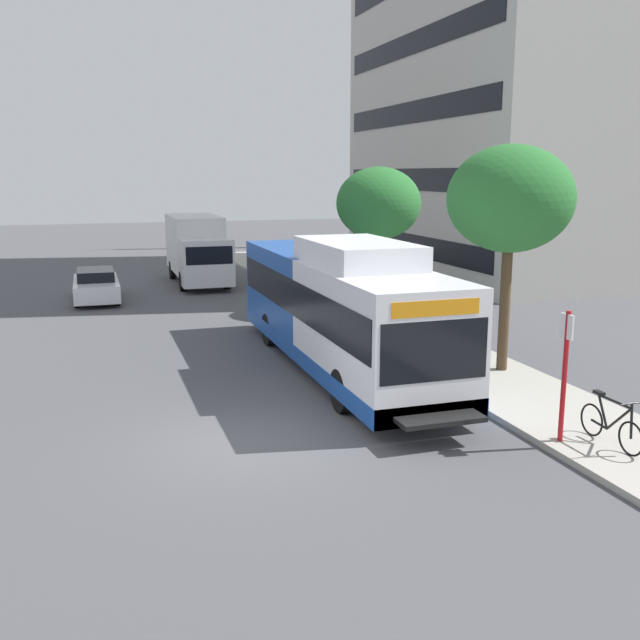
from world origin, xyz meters
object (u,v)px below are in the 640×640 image
object	(u,v)px
bus_stop_sign_pole	(565,366)
street_tree_near_stop	(510,200)
transit_bus	(339,308)
box_truck_background	(197,248)
street_tree_mid_block	(378,204)
bicycle_parked	(611,424)
parked_car_far_lane	(96,285)

from	to	relation	value
bus_stop_sign_pole	street_tree_near_stop	xyz separation A→B (m)	(1.76, 4.93, 2.99)
transit_bus	bus_stop_sign_pole	size ratio (longest dim) A/B	4.71
transit_bus	box_truck_background	bearing A→B (deg)	94.51
transit_bus	bus_stop_sign_pole	xyz separation A→B (m)	(2.22, -6.85, -0.05)
street_tree_mid_block	bus_stop_sign_pole	bearing A→B (deg)	-97.80
bicycle_parked	transit_bus	bearing A→B (deg)	112.02
bicycle_parked	box_truck_background	distance (m)	24.75
bus_stop_sign_pole	parked_car_far_lane	world-z (taller)	bus_stop_sign_pole
bicycle_parked	parked_car_far_lane	xyz separation A→B (m)	(-9.16, 20.67, 0.10)
bus_stop_sign_pole	box_truck_background	distance (m)	24.10
street_tree_mid_block	parked_car_far_lane	xyz separation A→B (m)	(-10.33, 6.03, -3.51)
street_tree_near_stop	street_tree_mid_block	world-z (taller)	street_tree_near_stop
parked_car_far_lane	box_truck_background	size ratio (longest dim) A/B	0.64
street_tree_near_stop	box_truck_background	size ratio (longest dim) A/B	0.84
bicycle_parked	street_tree_near_stop	distance (m)	6.87
street_tree_near_stop	bicycle_parked	bearing A→B (deg)	-100.38
street_tree_mid_block	parked_car_far_lane	world-z (taller)	street_tree_mid_block
street_tree_near_stop	street_tree_mid_block	xyz separation A→B (m)	(0.18, 9.20, -0.47)
bicycle_parked	street_tree_mid_block	distance (m)	15.12
street_tree_mid_block	bicycle_parked	bearing A→B (deg)	-94.58
bus_stop_sign_pole	bicycle_parked	world-z (taller)	bus_stop_sign_pole
parked_car_far_lane	bicycle_parked	bearing A→B (deg)	-66.10
bicycle_parked	street_tree_near_stop	world-z (taller)	street_tree_near_stop
bus_stop_sign_pole	street_tree_mid_block	xyz separation A→B (m)	(1.93, 14.13, 2.52)
bus_stop_sign_pole	box_truck_background	xyz separation A→B (m)	(-3.56, 23.84, 0.09)
transit_bus	parked_car_far_lane	size ratio (longest dim) A/B	2.72
street_tree_near_stop	box_truck_background	distance (m)	19.85
street_tree_near_stop	street_tree_mid_block	size ratio (longest dim) A/B	1.09
street_tree_near_stop	parked_car_far_lane	bearing A→B (deg)	123.70
transit_bus	bicycle_parked	bearing A→B (deg)	-67.98
bus_stop_sign_pole	box_truck_background	bearing A→B (deg)	98.48
street_tree_near_stop	parked_car_far_lane	distance (m)	18.73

